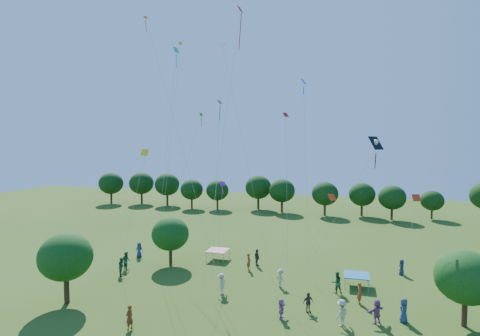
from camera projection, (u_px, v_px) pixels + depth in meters
name	position (u px, v px, depth m)	size (l,w,h in m)	color
near_tree_west	(66.00, 257.00, 30.07)	(4.23, 4.23, 5.72)	#422B19
near_tree_north	(170.00, 234.00, 39.76)	(3.95, 3.95, 5.12)	#422B19
near_tree_east	(466.00, 278.00, 26.24)	(4.14, 4.14, 5.40)	#422B19
treeline	(293.00, 191.00, 70.07)	(88.01, 8.77, 6.77)	#422B19
tent_red_stripe	(218.00, 250.00, 41.62)	(2.20, 2.20, 1.10)	red
tent_blue	(357.00, 275.00, 33.79)	(2.20, 2.20, 1.10)	#1966A5
crowd_person_0	(404.00, 310.00, 27.01)	(0.87, 0.47, 1.76)	navy
crowd_person_1	(249.00, 262.00, 38.09)	(0.67, 0.43, 1.78)	#973A1B
crowd_person_2	(337.00, 282.00, 32.31)	(0.92, 0.50, 1.87)	#275C34
crowd_person_3	(221.00, 284.00, 32.01)	(1.20, 0.54, 1.84)	#BFB499
crowd_person_4	(308.00, 302.00, 28.60)	(0.91, 0.42, 1.56)	#423735
crowd_person_5	(281.00, 309.00, 27.55)	(1.42, 0.51, 1.52)	#A6609D
crowd_person_6	(402.00, 267.00, 36.78)	(0.77, 0.41, 1.55)	#1A2A4C
crowd_person_7	(360.00, 293.00, 30.07)	(0.66, 0.43, 1.77)	#9C391C
crowd_person_8	(122.00, 266.00, 36.65)	(0.88, 0.48, 1.79)	#214E31
crowd_person_9	(281.00, 278.00, 33.72)	(1.06, 0.47, 1.62)	#BFB599
crowd_person_10	(257.00, 258.00, 39.50)	(1.05, 0.48, 1.80)	#3F3532
crowd_person_11	(377.00, 311.00, 26.84)	(1.64, 0.59, 1.76)	#824C82
crowd_person_12	(139.00, 250.00, 42.47)	(0.85, 0.46, 1.72)	navy
crowd_person_13	(129.00, 317.00, 25.98)	(0.64, 0.41, 1.72)	maroon
crowd_person_14	(126.00, 260.00, 38.45)	(0.90, 0.49, 1.83)	#265A34
crowd_person_15	(342.00, 313.00, 26.47)	(1.24, 0.56, 1.90)	#AFA98C
pirate_kite	(374.00, 146.00, 27.77)	(6.66, 2.43, 12.17)	black
red_high_kite	(233.00, 64.00, 32.06)	(1.90, 5.41, 23.62)	red
small_kite_0	(286.00, 160.00, 29.77)	(0.90, 2.27, 14.13)	red
small_kite_1	(329.00, 204.00, 33.90)	(2.84, 1.26, 7.07)	#FF3E0D
small_kite_2	(141.00, 170.00, 33.92)	(4.96, 3.26, 11.14)	yellow
small_kite_3	(218.00, 149.00, 31.07)	(0.71, 0.93, 15.22)	#1C9D54
small_kite_4	(305.00, 124.00, 32.07)	(0.51, 4.02, 17.04)	blue
small_kite_5	(221.00, 204.00, 31.49)	(0.62, 0.76, 8.42)	purple
small_kite_6	(234.00, 100.00, 38.14)	(4.93, 0.50, 21.91)	white
small_kite_7	(172.00, 95.00, 37.53)	(3.67, 2.05, 21.12)	#0ED6AF
small_kite_8	(414.00, 210.00, 28.78)	(1.77, 2.94, 7.68)	red
small_kite_9	(171.00, 109.00, 31.56)	(6.59, 0.63, 22.40)	orange
small_kite_10	(173.00, 116.00, 40.56)	(2.15, 1.92, 22.63)	yellow
small_kite_11	(189.00, 154.00, 39.77)	(4.66, 1.71, 14.87)	green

